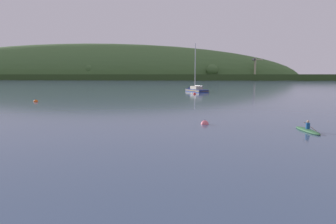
# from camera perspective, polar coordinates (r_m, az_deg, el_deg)

# --- Properties ---
(far_shoreline_hill) EXTENTS (523.27, 130.31, 65.34)m
(far_shoreline_hill) POSITION_cam_1_polar(r_m,az_deg,el_deg) (295.09, -14.92, 5.97)
(far_shoreline_hill) COLOR #314A21
(far_shoreline_hill) RESTS_ON ground
(dockside_crane) EXTENTS (9.73, 6.93, 17.82)m
(dockside_crane) POSITION_cam_1_polar(r_m,az_deg,el_deg) (259.80, 16.21, 7.58)
(dockside_crane) COLOR #4C4C51
(dockside_crane) RESTS_ON ground
(sailboat_near_mooring) EXTENTS (5.82, 9.32, 13.79)m
(sailboat_near_mooring) POSITION_cam_1_polar(r_m,az_deg,el_deg) (80.76, 5.24, 3.99)
(sailboat_near_mooring) COLOR navy
(sailboat_near_mooring) RESTS_ON ground
(canoe_with_paddler) EXTENTS (1.42, 3.61, 1.02)m
(canoe_with_paddler) POSITION_cam_1_polar(r_m,az_deg,el_deg) (26.99, 24.88, -3.12)
(canoe_with_paddler) COLOR #33663D
(canoe_with_paddler) RESTS_ON ground
(mooring_buoy_foreground) EXTENTS (0.73, 0.73, 0.81)m
(mooring_buoy_foreground) POSITION_cam_1_polar(r_m,az_deg,el_deg) (28.26, 7.11, -2.29)
(mooring_buoy_foreground) COLOR #E06675
(mooring_buoy_foreground) RESTS_ON ground
(mooring_buoy_midchannel) EXTENTS (0.70, 0.70, 0.78)m
(mooring_buoy_midchannel) POSITION_cam_1_polar(r_m,az_deg,el_deg) (70.84, 5.21, 3.33)
(mooring_buoy_midchannel) COLOR red
(mooring_buoy_midchannel) RESTS_ON ground
(mooring_buoy_off_fishing_boat) EXTENTS (0.74, 0.74, 0.82)m
(mooring_buoy_off_fishing_boat) POSITION_cam_1_polar(r_m,az_deg,el_deg) (55.55, -23.27, 1.77)
(mooring_buoy_off_fishing_boat) COLOR #EA5B19
(mooring_buoy_off_fishing_boat) RESTS_ON ground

